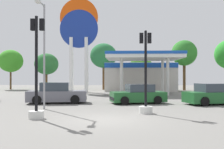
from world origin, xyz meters
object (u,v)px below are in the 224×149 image
at_px(car_1, 214,95).
at_px(tree_4, 184,53).
at_px(corner_streetlamp, 43,45).
at_px(tree_2, 103,56).
at_px(tree_1, 46,64).
at_px(tree_3, 141,64).
at_px(station_pole_sign, 79,33).
at_px(car_0, 57,94).
at_px(tree_0, 11,61).
at_px(traffic_signal_1, 146,87).
at_px(traffic_signal_0, 37,85).
at_px(car_3, 138,95).

bearing_deg(car_1, tree_4, 83.56).
bearing_deg(corner_streetlamp, tree_2, 85.34).
relative_size(tree_1, tree_2, 0.79).
bearing_deg(tree_2, tree_3, -5.03).
relative_size(station_pole_sign, tree_3, 2.22).
bearing_deg(tree_3, tree_2, 174.97).
height_order(car_0, tree_0, tree_0).
xyz_separation_m(car_0, tree_0, (-12.02, 19.34, 3.56)).
bearing_deg(traffic_signal_1, tree_4, 72.47).
relative_size(car_1, tree_3, 0.86).
bearing_deg(tree_4, car_1, -96.44).
height_order(car_0, tree_4, tree_4).
height_order(station_pole_sign, tree_1, station_pole_sign).
bearing_deg(traffic_signal_0, station_pole_sign, 93.96).
distance_m(station_pole_sign, tree_4, 15.21).
bearing_deg(corner_streetlamp, traffic_signal_0, -77.77).
relative_size(car_0, traffic_signal_1, 1.01).
xyz_separation_m(station_pole_sign, tree_0, (-11.50, 6.63, -3.10)).
distance_m(traffic_signal_0, tree_4, 28.43).
height_order(tree_4, corner_streetlamp, tree_4).
xyz_separation_m(traffic_signal_1, tree_0, (-18.24, 24.42, 2.81)).
bearing_deg(tree_0, station_pole_sign, -29.99).
height_order(traffic_signal_1, tree_1, tree_1).
height_order(car_1, car_3, car_1).
bearing_deg(traffic_signal_0, tree_0, 115.96).
bearing_deg(car_1, tree_3, 101.68).
bearing_deg(car_0, tree_4, 53.19).
relative_size(tree_2, tree_4, 0.97).
bearing_deg(tree_0, traffic_signal_0, -64.04).
height_order(car_0, car_3, car_0).
relative_size(traffic_signal_1, tree_2, 0.66).
height_order(traffic_signal_1, corner_streetlamp, corner_streetlamp).
distance_m(station_pole_sign, tree_1, 9.72).
bearing_deg(tree_3, car_3, -94.25).
bearing_deg(car_1, car_3, 174.77).
relative_size(car_1, car_3, 1.05).
bearing_deg(tree_1, traffic_signal_1, -62.40).
height_order(car_3, traffic_signal_0, traffic_signal_0).
distance_m(traffic_signal_0, traffic_signal_1, 5.74).
height_order(station_pole_sign, tree_0, station_pole_sign).
bearing_deg(traffic_signal_1, tree_1, 117.60).
distance_m(tree_2, corner_streetlamp, 23.12).
bearing_deg(tree_1, car_0, -71.27).
bearing_deg(tree_2, car_3, -77.94).
relative_size(station_pole_sign, tree_0, 1.95).
distance_m(car_0, corner_streetlamp, 4.93).
xyz_separation_m(tree_0, corner_streetlamp, (12.14, -23.07, -0.34)).
xyz_separation_m(car_0, traffic_signal_0, (0.85, -7.09, 0.93)).
relative_size(car_0, traffic_signal_0, 0.93).
xyz_separation_m(car_0, car_3, (6.10, 0.10, -0.06)).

